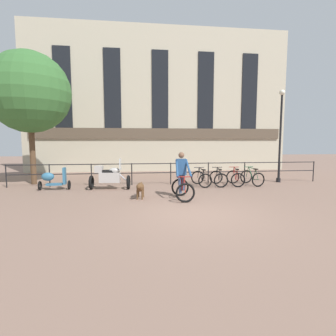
{
  "coord_description": "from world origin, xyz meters",
  "views": [
    {
      "loc": [
        -1.66,
        -7.3,
        2.13
      ],
      "look_at": [
        -0.42,
        2.86,
        1.05
      ],
      "focal_mm": 28.0,
      "sensor_mm": 36.0,
      "label": 1
    }
  ],
  "objects_px": {
    "cyclist_with_bike": "(182,178)",
    "dog": "(140,187)",
    "parked_bicycle_mid_right": "(235,178)",
    "street_lamp": "(280,131)",
    "parked_bicycle_far_end": "(252,178)",
    "parked_bicycle_near_lamp": "(201,178)",
    "parked_motorcycle": "(109,177)",
    "parked_bicycle_mid_left": "(218,178)",
    "parked_scooter": "(53,179)"
  },
  "relations": [
    {
      "from": "parked_bicycle_near_lamp",
      "to": "parked_bicycle_mid_right",
      "type": "bearing_deg",
      "value": 174.69
    },
    {
      "from": "parked_bicycle_mid_left",
      "to": "parked_motorcycle",
      "type": "bearing_deg",
      "value": 8.93
    },
    {
      "from": "dog",
      "to": "parked_bicycle_near_lamp",
      "type": "xyz_separation_m",
      "value": [
        2.89,
        2.34,
        -0.06
      ]
    },
    {
      "from": "parked_bicycle_mid_left",
      "to": "street_lamp",
      "type": "relative_size",
      "value": 0.25
    },
    {
      "from": "parked_motorcycle",
      "to": "dog",
      "type": "bearing_deg",
      "value": -142.91
    },
    {
      "from": "parked_bicycle_mid_right",
      "to": "parked_bicycle_mid_left",
      "type": "bearing_deg",
      "value": 8.13
    },
    {
      "from": "parked_motorcycle",
      "to": "parked_bicycle_far_end",
      "type": "height_order",
      "value": "parked_motorcycle"
    },
    {
      "from": "dog",
      "to": "parked_scooter",
      "type": "relative_size",
      "value": 0.77
    },
    {
      "from": "parked_bicycle_mid_right",
      "to": "street_lamp",
      "type": "bearing_deg",
      "value": -157.33
    },
    {
      "from": "dog",
      "to": "parked_bicycle_far_end",
      "type": "distance_m",
      "value": 5.87
    },
    {
      "from": "parked_bicycle_mid_left",
      "to": "parked_bicycle_mid_right",
      "type": "xyz_separation_m",
      "value": [
        0.83,
        0.0,
        0.0
      ]
    },
    {
      "from": "parked_motorcycle",
      "to": "parked_bicycle_near_lamp",
      "type": "bearing_deg",
      "value": -81.09
    },
    {
      "from": "parked_scooter",
      "to": "street_lamp",
      "type": "distance_m",
      "value": 11.04
    },
    {
      "from": "dog",
      "to": "parked_scooter",
      "type": "distance_m",
      "value": 4.3
    },
    {
      "from": "parked_motorcycle",
      "to": "parked_bicycle_mid_left",
      "type": "xyz_separation_m",
      "value": [
        5.01,
        0.32,
        -0.2
      ]
    },
    {
      "from": "parked_bicycle_near_lamp",
      "to": "parked_scooter",
      "type": "distance_m",
      "value": 6.58
    },
    {
      "from": "parked_bicycle_near_lamp",
      "to": "parked_bicycle_mid_right",
      "type": "distance_m",
      "value": 1.66
    },
    {
      "from": "cyclist_with_bike",
      "to": "parked_bicycle_near_lamp",
      "type": "height_order",
      "value": "cyclist_with_bike"
    },
    {
      "from": "cyclist_with_bike",
      "to": "parked_bicycle_far_end",
      "type": "relative_size",
      "value": 1.44
    },
    {
      "from": "parked_bicycle_mid_left",
      "to": "cyclist_with_bike",
      "type": "bearing_deg",
      "value": 53.67
    },
    {
      "from": "cyclist_with_bike",
      "to": "street_lamp",
      "type": "xyz_separation_m",
      "value": [
        5.58,
        3.13,
        1.83
      ]
    },
    {
      "from": "parked_scooter",
      "to": "street_lamp",
      "type": "height_order",
      "value": "street_lamp"
    },
    {
      "from": "parked_bicycle_far_end",
      "to": "street_lamp",
      "type": "bearing_deg",
      "value": -165.82
    },
    {
      "from": "parked_bicycle_mid_right",
      "to": "parked_scooter",
      "type": "bearing_deg",
      "value": 9.15
    },
    {
      "from": "parked_motorcycle",
      "to": "parked_bicycle_mid_left",
      "type": "distance_m",
      "value": 5.03
    },
    {
      "from": "cyclist_with_bike",
      "to": "parked_bicycle_far_end",
      "type": "distance_m",
      "value": 4.59
    },
    {
      "from": "parked_bicycle_far_end",
      "to": "parked_scooter",
      "type": "bearing_deg",
      "value": -5.92
    },
    {
      "from": "parked_scooter",
      "to": "parked_bicycle_far_end",
      "type": "bearing_deg",
      "value": -91.55
    },
    {
      "from": "parked_motorcycle",
      "to": "parked_scooter",
      "type": "bearing_deg",
      "value": 90.28
    },
    {
      "from": "parked_bicycle_far_end",
      "to": "parked_bicycle_mid_right",
      "type": "bearing_deg",
      "value": -6.85
    },
    {
      "from": "parked_bicycle_mid_left",
      "to": "parked_bicycle_far_end",
      "type": "height_order",
      "value": "same"
    },
    {
      "from": "parked_motorcycle",
      "to": "parked_bicycle_far_end",
      "type": "relative_size",
      "value": 1.5
    },
    {
      "from": "cyclist_with_bike",
      "to": "parked_bicycle_far_end",
      "type": "bearing_deg",
      "value": 32.89
    },
    {
      "from": "parked_bicycle_mid_left",
      "to": "parked_bicycle_far_end",
      "type": "bearing_deg",
      "value": -174.76
    },
    {
      "from": "dog",
      "to": "parked_motorcycle",
      "type": "relative_size",
      "value": 0.57
    },
    {
      "from": "dog",
      "to": "street_lamp",
      "type": "distance_m",
      "value": 8.03
    },
    {
      "from": "cyclist_with_bike",
      "to": "street_lamp",
      "type": "relative_size",
      "value": 0.37
    },
    {
      "from": "parked_bicycle_far_end",
      "to": "parked_bicycle_near_lamp",
      "type": "bearing_deg",
      "value": -6.85
    },
    {
      "from": "parked_motorcycle",
      "to": "parked_bicycle_mid_right",
      "type": "xyz_separation_m",
      "value": [
        5.84,
        0.32,
        -0.2
      ]
    },
    {
      "from": "parked_bicycle_mid_right",
      "to": "parked_bicycle_far_end",
      "type": "relative_size",
      "value": 1.01
    },
    {
      "from": "parked_scooter",
      "to": "street_lamp",
      "type": "relative_size",
      "value": 0.28
    },
    {
      "from": "cyclist_with_bike",
      "to": "parked_bicycle_near_lamp",
      "type": "distance_m",
      "value": 2.84
    },
    {
      "from": "parked_bicycle_mid_left",
      "to": "parked_bicycle_mid_right",
      "type": "bearing_deg",
      "value": -174.76
    },
    {
      "from": "parked_bicycle_mid_right",
      "to": "street_lamp",
      "type": "height_order",
      "value": "street_lamp"
    },
    {
      "from": "parked_scooter",
      "to": "parked_bicycle_mid_left",
      "type": "bearing_deg",
      "value": -91.35
    },
    {
      "from": "dog",
      "to": "parked_bicycle_near_lamp",
      "type": "relative_size",
      "value": 0.86
    },
    {
      "from": "cyclist_with_bike",
      "to": "dog",
      "type": "bearing_deg",
      "value": 175.84
    },
    {
      "from": "parked_bicycle_far_end",
      "to": "dog",
      "type": "bearing_deg",
      "value": 16.68
    },
    {
      "from": "parked_bicycle_mid_right",
      "to": "parked_scooter",
      "type": "xyz_separation_m",
      "value": [
        -8.24,
        -0.15,
        0.1
      ]
    },
    {
      "from": "parked_motorcycle",
      "to": "street_lamp",
      "type": "distance_m",
      "value": 8.71
    }
  ]
}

